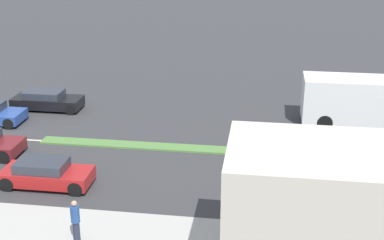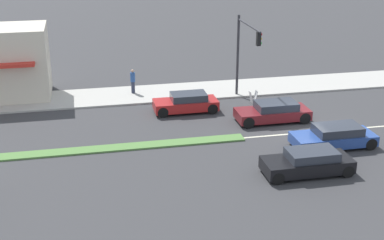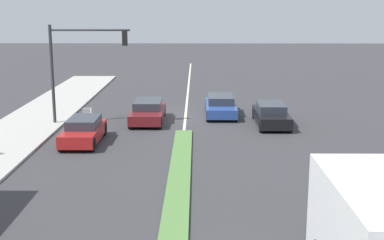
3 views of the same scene
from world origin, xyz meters
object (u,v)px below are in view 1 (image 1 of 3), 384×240
pedestrian (76,220)px  delivery_truck (362,102)px  suv_black (47,100)px  hatchback_red (46,174)px

pedestrian → delivery_truck: bearing=139.0°
delivery_truck → suv_black: 19.56m
suv_black → hatchback_red: 10.80m
delivery_truck → hatchback_red: 18.42m
hatchback_red → suv_black: bearing=-157.8°
delivery_truck → hatchback_red: delivery_truck is taller
pedestrian → delivery_truck: delivery_truck is taller
suv_black → hatchback_red: (10.00, 4.09, 0.01)m
pedestrian → delivery_truck: 18.98m
suv_black → pedestrian: bearing=26.3°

